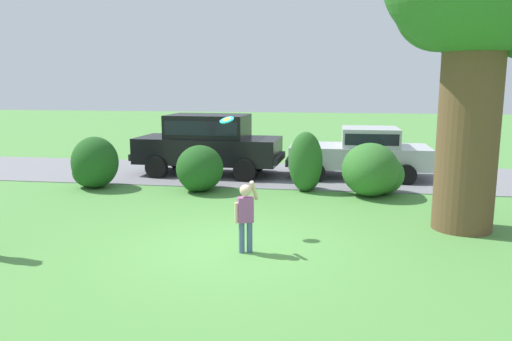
# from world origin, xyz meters

# --- Properties ---
(ground_plane) EXTENTS (80.00, 80.00, 0.00)m
(ground_plane) POSITION_xyz_m (0.00, 0.00, 0.00)
(ground_plane) COLOR #518E42
(driveway_strip) EXTENTS (28.00, 4.40, 0.02)m
(driveway_strip) POSITION_xyz_m (0.00, 7.17, 0.01)
(driveway_strip) COLOR slate
(driveway_strip) RESTS_ON ground
(shrub_near_tree) EXTENTS (1.32, 1.37, 1.44)m
(shrub_near_tree) POSITION_xyz_m (-4.89, 4.50, 0.65)
(shrub_near_tree) COLOR #1E511C
(shrub_near_tree) RESTS_ON ground
(shrub_centre_left) EXTENTS (1.27, 1.43, 1.26)m
(shrub_centre_left) POSITION_xyz_m (-1.84, 4.48, 0.59)
(shrub_centre_left) COLOR #1E511C
(shrub_centre_left) RESTS_ON ground
(shrub_centre) EXTENTS (0.91, 0.92, 1.63)m
(shrub_centre) POSITION_xyz_m (1.01, 4.93, 0.70)
(shrub_centre) COLOR #286023
(shrub_centre) RESTS_ON ground
(shrub_centre_right) EXTENTS (1.64, 1.68, 1.38)m
(shrub_centre_right) POSITION_xyz_m (2.79, 4.69, 0.64)
(shrub_centre_right) COLOR #33702B
(shrub_centre_right) RESTS_ON ground
(parked_sedan) EXTENTS (4.41, 2.11, 1.56)m
(parked_sedan) POSITION_xyz_m (2.63, 7.11, 0.85)
(parked_sedan) COLOR silver
(parked_sedan) RESTS_ON ground
(parked_suv) EXTENTS (4.78, 2.26, 1.92)m
(parked_suv) POSITION_xyz_m (-2.19, 6.93, 1.08)
(parked_suv) COLOR black
(parked_suv) RESTS_ON ground
(child_thrower) EXTENTS (0.39, 0.36, 1.29)m
(child_thrower) POSITION_xyz_m (0.24, -0.22, 0.72)
(child_thrower) COLOR #4C608C
(child_thrower) RESTS_ON ground
(frisbee) EXTENTS (0.30, 0.27, 0.17)m
(frisbee) POSITION_xyz_m (-0.33, 0.97, 2.22)
(frisbee) COLOR #1EB7B2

